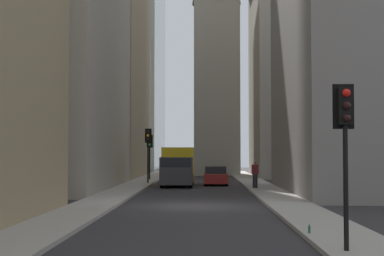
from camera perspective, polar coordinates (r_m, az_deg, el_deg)
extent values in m
plane|color=#302D30|center=(26.62, 0.06, -7.81)|extent=(135.00, 135.00, 0.00)
cube|color=#A8A399|center=(27.08, -9.59, -7.54)|extent=(90.00, 2.20, 0.14)
cube|color=#A8A399|center=(26.90, 9.77, -7.57)|extent=(90.00, 2.20, 0.14)
cube|color=gray|center=(37.21, 17.19, 10.94)|extent=(16.18, 10.00, 22.08)
cube|color=#A8A091|center=(59.69, 10.99, 6.93)|extent=(12.92, 10.00, 24.33)
cube|color=#A8A091|center=(40.60, -14.85, 7.61)|extent=(17.49, 10.00, 19.04)
cube|color=#9E8966|center=(58.26, -9.98, 10.02)|extent=(17.74, 10.00, 30.07)
cube|color=#B7B2A5|center=(62.69, 2.48, 3.92)|extent=(4.91, 4.91, 18.87)
cube|color=yellow|center=(42.95, -1.37, -3.71)|extent=(4.60, 2.25, 2.60)
cube|color=#38383D|center=(39.76, -1.58, -4.32)|extent=(1.90, 2.25, 1.90)
cube|color=black|center=(39.74, -1.58, -3.45)|extent=(1.92, 2.09, 0.64)
cylinder|color=black|center=(39.76, -0.16, -5.40)|extent=(0.88, 0.28, 0.88)
cylinder|color=black|center=(39.85, -3.00, -5.39)|extent=(0.88, 0.28, 0.88)
cylinder|color=black|center=(44.35, -0.01, -5.10)|extent=(0.88, 0.28, 0.88)
cylinder|color=black|center=(44.43, -2.56, -5.09)|extent=(0.88, 0.28, 0.88)
cube|color=maroon|center=(43.57, 2.36, -5.03)|extent=(4.30, 1.78, 0.70)
cube|color=black|center=(43.35, 2.37, -4.22)|extent=(2.10, 1.58, 0.54)
cylinder|color=black|center=(44.95, 3.33, -5.21)|extent=(0.64, 0.22, 0.64)
cylinder|color=black|center=(44.92, 1.33, -5.22)|extent=(0.64, 0.22, 0.64)
cylinder|color=black|center=(42.26, 3.46, -5.39)|extent=(0.64, 0.22, 0.64)
cylinder|color=black|center=(42.23, 1.34, -5.39)|extent=(0.64, 0.22, 0.64)
cylinder|color=black|center=(14.21, 15.16, -5.76)|extent=(0.12, 0.12, 3.02)
cube|color=black|center=(14.22, 15.07, 2.15)|extent=(0.28, 0.32, 0.90)
cube|color=black|center=(14.38, 14.92, 2.10)|extent=(0.03, 0.52, 1.10)
sphere|color=red|center=(14.10, 15.21, 3.41)|extent=(0.20, 0.20, 0.20)
sphere|color=black|center=(14.07, 15.23, 2.20)|extent=(0.20, 0.20, 0.20)
sphere|color=black|center=(14.05, 15.24, 0.98)|extent=(0.20, 0.20, 0.20)
cylinder|color=black|center=(49.44, -4.28, -3.51)|extent=(0.12, 0.12, 2.86)
cube|color=black|center=(49.44, -4.27, -1.33)|extent=(0.28, 0.32, 0.90)
cube|color=black|center=(49.59, -4.25, -1.33)|extent=(0.03, 0.52, 1.10)
sphere|color=black|center=(49.28, -4.29, -0.98)|extent=(0.20, 0.20, 0.20)
sphere|color=black|center=(49.28, -4.29, -1.32)|extent=(0.20, 0.20, 0.20)
sphere|color=green|center=(49.27, -4.29, -1.67)|extent=(0.20, 0.20, 0.20)
cylinder|color=black|center=(43.97, -4.43, -3.43)|extent=(0.12, 0.12, 3.19)
cube|color=black|center=(43.98, -4.43, -0.76)|extent=(0.28, 0.32, 0.90)
cube|color=black|center=(44.13, -4.41, -0.77)|extent=(0.03, 0.52, 1.10)
sphere|color=black|center=(43.83, -4.44, -0.37)|extent=(0.20, 0.20, 0.20)
sphere|color=orange|center=(43.82, -4.45, -0.76)|extent=(0.20, 0.20, 0.20)
sphere|color=black|center=(43.81, -4.45, -1.15)|extent=(0.20, 0.20, 0.20)
cylinder|color=black|center=(37.86, 6.47, -5.31)|extent=(0.16, 0.16, 0.90)
cylinder|color=black|center=(37.85, 6.21, -5.31)|extent=(0.16, 0.16, 0.90)
cube|color=maroon|center=(37.82, 6.34, -4.15)|extent=(0.26, 0.44, 0.63)
sphere|color=#936B4C|center=(37.81, 6.33, -3.44)|extent=(0.22, 0.22, 0.22)
cylinder|color=#236033|center=(17.11, 11.68, -9.95)|extent=(0.07, 0.07, 0.20)
cylinder|color=#236033|center=(17.09, 11.67, -9.50)|extent=(0.03, 0.03, 0.07)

